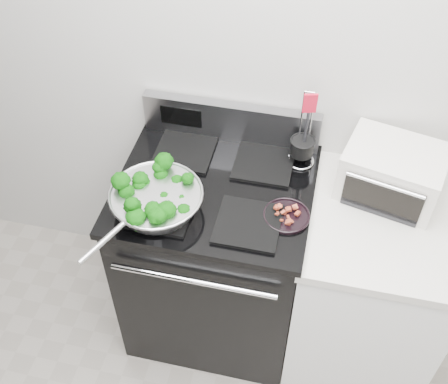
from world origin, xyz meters
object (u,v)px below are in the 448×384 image
(bacon_plate, at_px, (287,214))
(toaster_oven, at_px, (392,172))
(skillet, at_px, (156,200))
(utensil_holder, at_px, (302,150))
(gas_range, at_px, (216,256))

(bacon_plate, bearing_deg, toaster_oven, 33.99)
(skillet, height_order, utensil_holder, utensil_holder)
(gas_range, distance_m, utensil_holder, 0.65)
(bacon_plate, bearing_deg, gas_range, 161.55)
(skillet, distance_m, toaster_oven, 0.92)
(skillet, height_order, bacon_plate, skillet)
(utensil_holder, bearing_deg, skillet, -156.42)
(skillet, height_order, toaster_oven, toaster_oven)
(skillet, relative_size, toaster_oven, 1.27)
(skillet, bearing_deg, utensil_holder, 61.29)
(gas_range, bearing_deg, bacon_plate, -18.45)
(utensil_holder, xyz_separation_m, toaster_oven, (0.36, -0.07, 0.01))
(gas_range, height_order, utensil_holder, utensil_holder)
(gas_range, bearing_deg, utensil_holder, 34.35)
(bacon_plate, relative_size, utensil_holder, 0.51)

